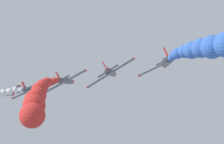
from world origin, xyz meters
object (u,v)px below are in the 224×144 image
airplane_right_inner (66,81)px  airplane_lead (4,94)px  airplane_left_inner (32,89)px  airplane_left_outer (111,72)px  airplane_right_outer (167,62)px

airplane_right_inner → airplane_lead: bearing=143.4°
airplane_lead → airplane_left_inner: airplane_left_inner is taller
airplane_right_inner → airplane_left_outer: (9.86, -8.22, 1.24)m
airplane_left_inner → airplane_right_outer: airplane_right_outer is taller
airplane_right_inner → airplane_right_outer: size_ratio=1.00×
airplane_right_inner → airplane_left_inner: bearing=142.4°
airplane_left_inner → airplane_right_outer: bearing=-38.8°
airplane_left_inner → airplane_right_inner: (9.32, -7.16, 1.68)m
airplane_lead → airplane_left_inner: size_ratio=1.00×
airplane_lead → airplane_left_outer: (28.60, -22.16, 4.04)m
airplane_lead → airplane_right_inner: (18.74, -13.94, 2.80)m
airplane_lead → airplane_right_inner: 23.52m
airplane_lead → airplane_right_outer: airplane_right_outer is taller
airplane_left_outer → airplane_right_outer: bearing=-38.9°
airplane_right_inner → airplane_left_outer: 12.89m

